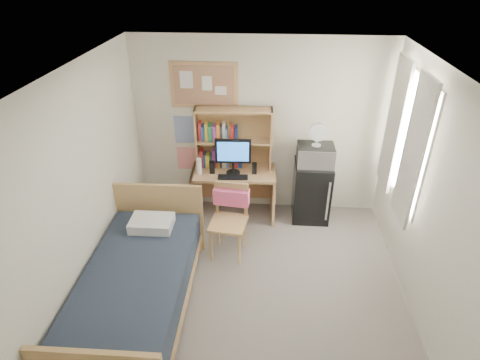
# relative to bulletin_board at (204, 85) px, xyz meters

# --- Properties ---
(floor) EXTENTS (3.60, 4.20, 0.02)m
(floor) POSITION_rel_bulletin_board_xyz_m (0.78, -2.08, -1.93)
(floor) COLOR gray
(floor) RESTS_ON ground
(ceiling) EXTENTS (3.60, 4.20, 0.02)m
(ceiling) POSITION_rel_bulletin_board_xyz_m (0.78, -2.08, 0.68)
(ceiling) COLOR white
(ceiling) RESTS_ON wall_back
(wall_back) EXTENTS (3.60, 0.04, 2.60)m
(wall_back) POSITION_rel_bulletin_board_xyz_m (0.78, 0.02, -0.62)
(wall_back) COLOR silver
(wall_back) RESTS_ON floor
(wall_left) EXTENTS (0.04, 4.20, 2.60)m
(wall_left) POSITION_rel_bulletin_board_xyz_m (-1.02, -2.08, -0.62)
(wall_left) COLOR silver
(wall_left) RESTS_ON floor
(wall_right) EXTENTS (0.04, 4.20, 2.60)m
(wall_right) POSITION_rel_bulletin_board_xyz_m (2.58, -2.08, -0.62)
(wall_right) COLOR silver
(wall_right) RESTS_ON floor
(window_unit) EXTENTS (0.10, 1.40, 1.70)m
(window_unit) POSITION_rel_bulletin_board_xyz_m (2.53, -0.88, -0.32)
(window_unit) COLOR white
(window_unit) RESTS_ON wall_right
(curtain_left) EXTENTS (0.04, 0.55, 1.70)m
(curtain_left) POSITION_rel_bulletin_board_xyz_m (2.50, -1.28, -0.32)
(curtain_left) COLOR beige
(curtain_left) RESTS_ON wall_right
(curtain_right) EXTENTS (0.04, 0.55, 1.70)m
(curtain_right) POSITION_rel_bulletin_board_xyz_m (2.50, -0.48, -0.32)
(curtain_right) COLOR beige
(curtain_right) RESTS_ON wall_right
(bulletin_board) EXTENTS (0.94, 0.03, 0.64)m
(bulletin_board) POSITION_rel_bulletin_board_xyz_m (0.00, 0.00, 0.00)
(bulletin_board) COLOR #AA795A
(bulletin_board) RESTS_ON wall_back
(poster_wave) EXTENTS (0.30, 0.01, 0.42)m
(poster_wave) POSITION_rel_bulletin_board_xyz_m (-0.32, 0.01, -0.67)
(poster_wave) COLOR #2947A7
(poster_wave) RESTS_ON wall_back
(poster_japan) EXTENTS (0.28, 0.01, 0.36)m
(poster_japan) POSITION_rel_bulletin_board_xyz_m (-0.32, 0.01, -1.14)
(poster_japan) COLOR red
(poster_japan) RESTS_ON wall_back
(desk) EXTENTS (1.24, 0.66, 0.76)m
(desk) POSITION_rel_bulletin_board_xyz_m (0.43, -0.31, -1.54)
(desk) COLOR tan
(desk) RESTS_ON floor
(desk_chair) EXTENTS (0.55, 0.55, 0.99)m
(desk_chair) POSITION_rel_bulletin_board_xyz_m (0.44, -1.22, -1.42)
(desk_chair) COLOR tan
(desk_chair) RESTS_ON floor
(mini_fridge) EXTENTS (0.53, 0.53, 0.90)m
(mini_fridge) POSITION_rel_bulletin_board_xyz_m (1.58, -0.27, -1.47)
(mini_fridge) COLOR black
(mini_fridge) RESTS_ON floor
(bed) EXTENTS (1.12, 2.20, 0.60)m
(bed) POSITION_rel_bulletin_board_xyz_m (-0.45, -2.28, -1.62)
(bed) COLOR #1B2432
(bed) RESTS_ON floor
(hutch) EXTENTS (1.09, 0.32, 0.89)m
(hutch) POSITION_rel_bulletin_board_xyz_m (0.42, -0.16, -0.72)
(hutch) COLOR tan
(hutch) RESTS_ON desk
(monitor) EXTENTS (0.50, 0.06, 0.54)m
(monitor) POSITION_rel_bulletin_board_xyz_m (0.43, -0.37, -0.90)
(monitor) COLOR black
(monitor) RESTS_ON desk
(keyboard) EXTENTS (0.43, 0.15, 0.02)m
(keyboard) POSITION_rel_bulletin_board_xyz_m (0.44, -0.51, -1.15)
(keyboard) COLOR black
(keyboard) RESTS_ON desk
(speaker_left) EXTENTS (0.08, 0.08, 0.18)m
(speaker_left) POSITION_rel_bulletin_board_xyz_m (0.13, -0.38, -1.08)
(speaker_left) COLOR black
(speaker_left) RESTS_ON desk
(speaker_right) EXTENTS (0.07, 0.07, 0.17)m
(speaker_right) POSITION_rel_bulletin_board_xyz_m (0.73, -0.35, -1.08)
(speaker_right) COLOR black
(speaker_right) RESTS_ON desk
(water_bottle) EXTENTS (0.07, 0.07, 0.24)m
(water_bottle) POSITION_rel_bulletin_board_xyz_m (-0.05, -0.43, -1.04)
(water_bottle) COLOR silver
(water_bottle) RESTS_ON desk
(hoodie) EXTENTS (0.48, 0.20, 0.22)m
(hoodie) POSITION_rel_bulletin_board_xyz_m (0.46, -1.02, -1.15)
(hoodie) COLOR #FF6190
(hoodie) RESTS_ON desk_chair
(microwave) EXTENTS (0.51, 0.39, 0.29)m
(microwave) POSITION_rel_bulletin_board_xyz_m (1.58, -0.29, -0.87)
(microwave) COLOR silver
(microwave) RESTS_ON mini_fridge
(desk_fan) EXTENTS (0.25, 0.25, 0.31)m
(desk_fan) POSITION_rel_bulletin_board_xyz_m (1.58, -0.29, -0.57)
(desk_fan) COLOR silver
(desk_fan) RESTS_ON microwave
(pillow) EXTENTS (0.51, 0.36, 0.12)m
(pillow) POSITION_rel_bulletin_board_xyz_m (-0.46, -1.53, -1.26)
(pillow) COLOR silver
(pillow) RESTS_ON bed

